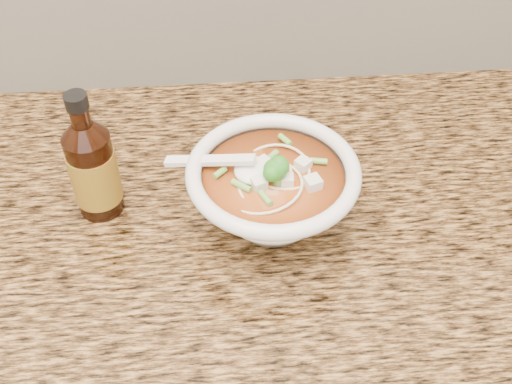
{
  "coord_description": "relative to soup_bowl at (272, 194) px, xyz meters",
  "views": [
    {
      "loc": [
        0.17,
        1.16,
        1.49
      ],
      "look_at": [
        0.21,
        1.69,
        0.95
      ],
      "focal_mm": 45.0,
      "sensor_mm": 36.0,
      "label": 1
    }
  ],
  "objects": [
    {
      "name": "counter_slab",
      "position": [
        -0.23,
        -0.01,
        -0.07
      ],
      "size": [
        4.0,
        0.68,
        0.04
      ],
      "primitive_type": "cube",
      "color": "#9D6F39",
      "rests_on": "cabinet"
    },
    {
      "name": "soup_bowl",
      "position": [
        0.0,
        0.0,
        0.0
      ],
      "size": [
        0.23,
        0.2,
        0.11
      ],
      "rotation": [
        0.0,
        0.0,
        -0.33
      ],
      "color": "white",
      "rests_on": "counter_slab"
    },
    {
      "name": "hot_sauce_bottle",
      "position": [
        -0.21,
        0.04,
        0.02
      ],
      "size": [
        0.06,
        0.06,
        0.18
      ],
      "rotation": [
        0.0,
        0.0,
        0.01
      ],
      "color": "black",
      "rests_on": "counter_slab"
    }
  ]
}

